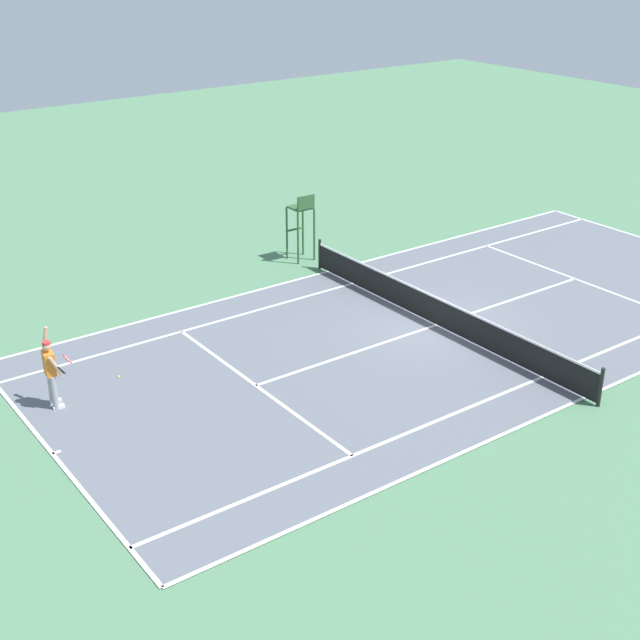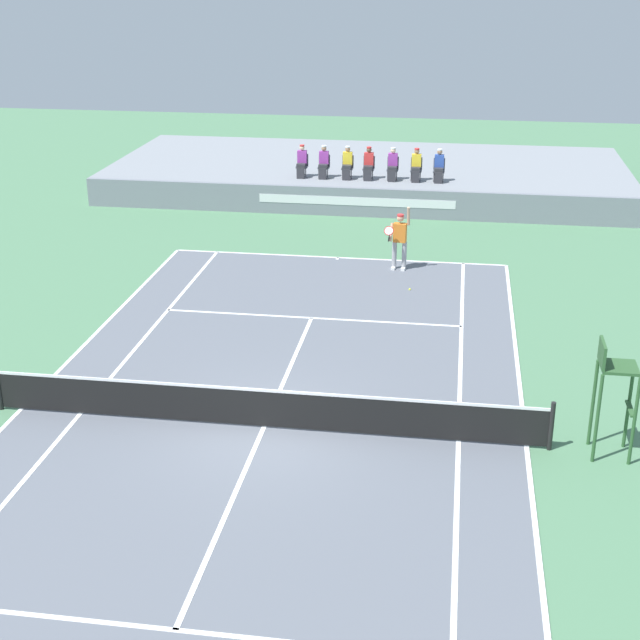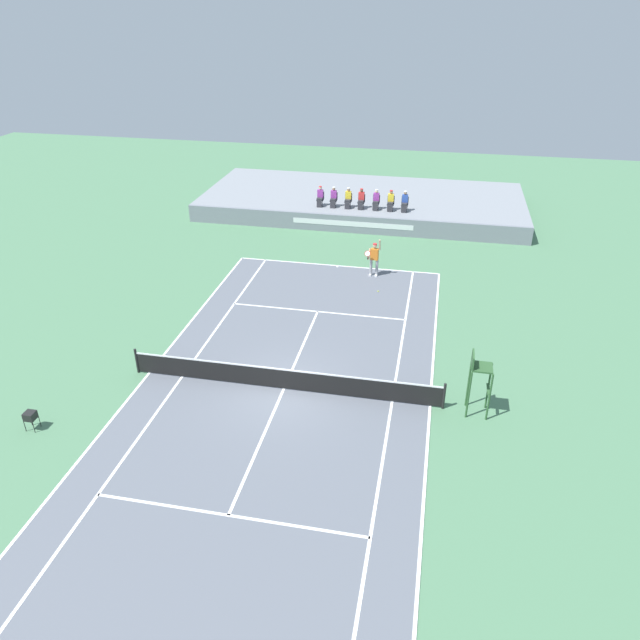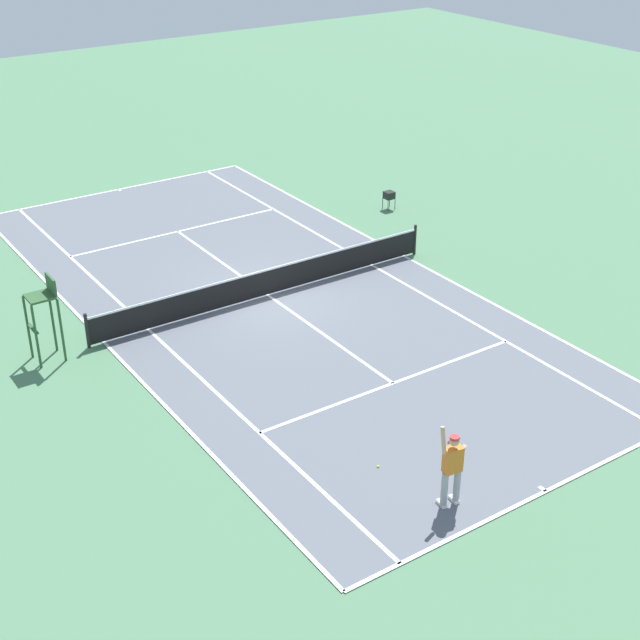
{
  "view_description": "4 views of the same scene",
  "coord_description": "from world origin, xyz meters",
  "px_view_note": "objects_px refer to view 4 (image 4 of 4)",
  "views": [
    {
      "loc": [
        -17.39,
        16.99,
        11.13
      ],
      "look_at": [
        0.62,
        3.86,
        1.0
      ],
      "focal_mm": 49.52,
      "sensor_mm": 36.0,
      "label": 1
    },
    {
      "loc": [
        3.81,
        -17.05,
        9.44
      ],
      "look_at": [
        0.62,
        3.86,
        1.0
      ],
      "focal_mm": 51.95,
      "sensor_mm": 36.0,
      "label": 2
    },
    {
      "loc": [
        5.07,
        -18.15,
        13.32
      ],
      "look_at": [
        0.62,
        3.86,
        1.0
      ],
      "focal_mm": 33.87,
      "sensor_mm": 36.0,
      "label": 3
    },
    {
      "loc": [
        13.28,
        22.62,
        12.88
      ],
      "look_at": [
        0.62,
        3.86,
        1.0
      ],
      "focal_mm": 51.81,
      "sensor_mm": 36.0,
      "label": 4
    }
  ],
  "objects_px": {
    "umpire_chair": "(44,308)",
    "tennis_ball": "(378,467)",
    "tennis_player": "(452,468)",
    "ball_hopper": "(389,195)"
  },
  "relations": [
    {
      "from": "umpire_chair",
      "to": "ball_hopper",
      "type": "xyz_separation_m",
      "value": [
        -14.93,
        -3.97,
        -0.98
      ]
    },
    {
      "from": "umpire_chair",
      "to": "ball_hopper",
      "type": "relative_size",
      "value": 3.49
    },
    {
      "from": "tennis_player",
      "to": "umpire_chair",
      "type": "relative_size",
      "value": 0.85
    },
    {
      "from": "tennis_player",
      "to": "umpire_chair",
      "type": "xyz_separation_m",
      "value": [
        4.97,
        -11.02,
        0.56
      ]
    },
    {
      "from": "tennis_ball",
      "to": "ball_hopper",
      "type": "height_order",
      "value": "ball_hopper"
    },
    {
      "from": "tennis_player",
      "to": "tennis_ball",
      "type": "bearing_deg",
      "value": -76.01
    },
    {
      "from": "tennis_ball",
      "to": "ball_hopper",
      "type": "bearing_deg",
      "value": -128.61
    },
    {
      "from": "tennis_player",
      "to": "tennis_ball",
      "type": "height_order",
      "value": "tennis_player"
    },
    {
      "from": "tennis_ball",
      "to": "ball_hopper",
      "type": "relative_size",
      "value": 0.1
    },
    {
      "from": "umpire_chair",
      "to": "tennis_ball",
      "type": "bearing_deg",
      "value": 116.24
    }
  ]
}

